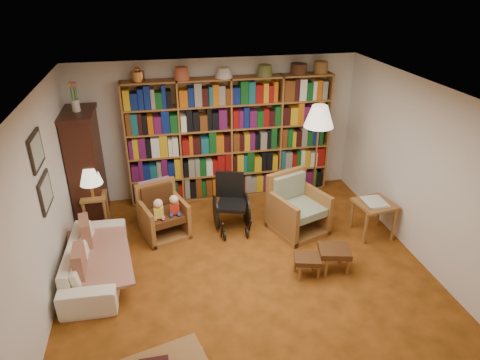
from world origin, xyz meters
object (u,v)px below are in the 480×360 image
object	(u,v)px
armchair_leather	(164,213)
armchair_sage	(297,208)
side_table_papers	(374,207)
footstool_b	(334,252)
side_table_lamp	(95,204)
wheelchair	(231,204)
footstool_a	(307,260)
floor_lamp	(319,121)
sofa	(95,260)

from	to	relation	value
armchair_leather	armchair_sage	xyz separation A→B (m)	(2.11, -0.30, 0.01)
side_table_papers	footstool_b	distance (m)	1.23
side_table_lamp	footstool_b	xyz separation A→B (m)	(3.33, -1.82, -0.14)
armchair_leather	wheelchair	size ratio (longest dim) A/B	0.93
side_table_lamp	footstool_a	world-z (taller)	side_table_lamp
armchair_leather	side_table_lamp	bearing A→B (deg)	161.85
floor_lamp	footstool_b	xyz separation A→B (m)	(-0.35, -1.79, -1.31)
side_table_lamp	armchair_leather	xyz separation A→B (m)	(1.06, -0.35, -0.09)
sofa	armchair_leather	xyz separation A→B (m)	(0.96, 0.93, 0.09)
side_table_papers	footstool_b	world-z (taller)	side_table_papers
side_table_lamp	footstool_b	world-z (taller)	side_table_lamp
armchair_sage	footstool_a	xyz separation A→B (m)	(-0.24, -1.21, -0.11)
armchair_sage	side_table_papers	distance (m)	1.21
side_table_lamp	footstool_b	size ratio (longest dim) A/B	1.20
armchair_sage	footstool_b	bearing A→B (deg)	-82.18
armchair_sage	wheelchair	xyz separation A→B (m)	(-1.02, 0.24, 0.07)
floor_lamp	footstool_b	world-z (taller)	floor_lamp
armchair_leather	footstool_b	xyz separation A→B (m)	(2.27, -1.47, -0.05)
wheelchair	side_table_papers	distance (m)	2.25
sofa	wheelchair	xyz separation A→B (m)	(2.05, 0.87, 0.17)
wheelchair	footstool_a	xyz separation A→B (m)	(0.78, -1.45, -0.18)
side_table_lamp	sofa	bearing A→B (deg)	-85.51
sofa	side_table_papers	bearing A→B (deg)	-85.27
side_table_papers	footstool_b	size ratio (longest dim) A/B	1.27
wheelchair	side_table_papers	size ratio (longest dim) A/B	1.48
side_table_lamp	footstool_a	distance (m)	3.47
footstool_a	armchair_sage	bearing A→B (deg)	78.74
wheelchair	side_table_papers	world-z (taller)	wheelchair
side_table_lamp	floor_lamp	world-z (taller)	floor_lamp
footstool_a	footstool_b	size ratio (longest dim) A/B	0.84
armchair_leather	armchair_sage	bearing A→B (deg)	-8.02
armchair_sage	wheelchair	world-z (taller)	armchair_sage
armchair_leather	floor_lamp	size ratio (longest dim) A/B	0.47
sofa	side_table_papers	size ratio (longest dim) A/B	2.80
armchair_leather	floor_lamp	xyz separation A→B (m)	(2.62, 0.32, 1.26)
side_table_papers	footstool_a	world-z (taller)	side_table_papers
sofa	armchair_leather	bearing A→B (deg)	-44.20
wheelchair	floor_lamp	size ratio (longest dim) A/B	0.50
sofa	wheelchair	bearing A→B (deg)	-65.05
armchair_leather	wheelchair	world-z (taller)	wheelchair
armchair_leather	footstool_a	size ratio (longest dim) A/B	2.07
footstool_a	floor_lamp	bearing A→B (deg)	67.59
sofa	armchair_sage	bearing A→B (deg)	-76.48
sofa	floor_lamp	xyz separation A→B (m)	(3.58, 1.24, 1.34)
armchair_sage	armchair_leather	bearing A→B (deg)	171.98
sofa	armchair_leather	size ratio (longest dim) A/B	2.03
wheelchair	floor_lamp	bearing A→B (deg)	13.67
armchair_sage	floor_lamp	size ratio (longest dim) A/B	0.55
side_table_papers	armchair_sage	bearing A→B (deg)	159.27
side_table_lamp	floor_lamp	bearing A→B (deg)	-0.50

